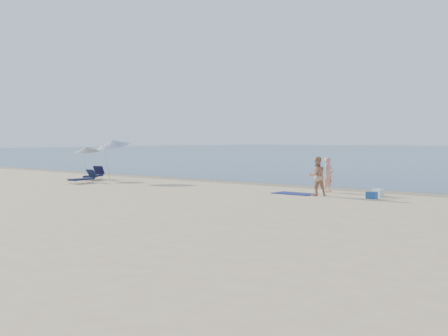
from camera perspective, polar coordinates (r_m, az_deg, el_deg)
The scene contains 10 objects.
wet_sand_strip at distance 29.31m, azimuth 5.71°, elevation -1.74°, with size 240.00×1.60×0.00m, color #847254.
person_left at distance 25.75m, azimuth 10.56°, elevation -0.68°, with size 0.58×0.38×1.58m, color tan.
person_right at distance 24.05m, azimuth 9.40°, elevation -0.83°, with size 0.81×0.63×1.66m, color tan.
beach_towel at distance 24.77m, azimuth 7.16°, elevation -2.59°, with size 1.85×1.03×0.03m, color #101851.
white_bag at distance 24.09m, azimuth 15.37°, elevation -2.48°, with size 0.38×0.33×0.33m, color white.
blue_cooler at distance 23.36m, azimuth 14.77°, elevation -2.68°, with size 0.41×0.29×0.29m, color #1B4A93.
umbrella_near at distance 32.74m, azimuth -11.21°, elevation 2.48°, with size 2.11×2.14×2.56m.
umbrella_far at distance 34.36m, azimuth -13.76°, elevation 1.85°, with size 1.85×1.87×2.04m.
lounger_left at distance 33.91m, azimuth -13.03°, elevation -0.68°, with size 1.36×1.86×0.79m.
lounger_right at distance 31.49m, azimuth -14.11°, elevation -1.01°, with size 0.71×1.71×0.73m.
Camera 1 is at (16.23, -4.88, 2.42)m, focal length 45.00 mm.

